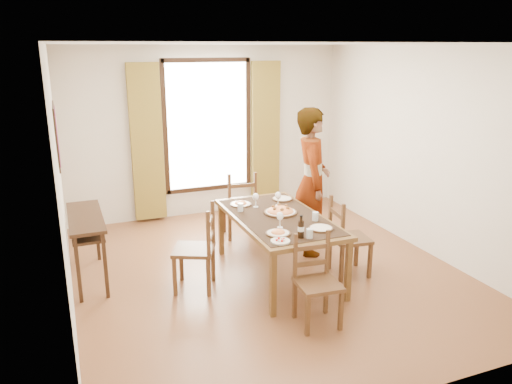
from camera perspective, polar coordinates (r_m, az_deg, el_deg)
name	(u,v)px	position (r m, az deg, el deg)	size (l,w,h in m)	color
ground	(267,272)	(6.23, 1.26, -9.10)	(5.00, 5.00, 0.00)	brown
room_shell	(263,147)	(5.85, 0.82, 5.17)	(4.60, 5.10, 2.74)	beige
console_table	(86,225)	(6.11, -18.87, -3.59)	(0.38, 1.20, 0.80)	#321B10
dining_table	(278,221)	(5.89, 2.59, -3.34)	(1.00, 1.84, 0.76)	brown
chair_west	(197,251)	(5.69, -6.77, -6.67)	(0.58, 0.58, 1.00)	#50331A
chair_north	(240,206)	(7.19, -1.86, -1.62)	(0.48, 0.48, 0.99)	#50331A
chair_south	(317,284)	(5.03, 6.94, -10.35)	(0.44, 0.44, 0.91)	#50331A
chair_east	(348,239)	(6.11, 10.42, -5.36)	(0.47, 0.47, 0.96)	#50331A
man	(312,182)	(6.56, 6.40, 1.18)	(0.70, 0.83, 1.94)	gray
plate_sw	(278,232)	(5.31, 2.54, -4.57)	(0.27, 0.27, 0.05)	silver
plate_se	(321,227)	(5.49, 7.43, -3.96)	(0.27, 0.27, 0.05)	silver
plate_nw	(241,203)	(6.26, -1.75, -1.26)	(0.27, 0.27, 0.05)	silver
plate_ne	(282,198)	(6.49, 3.01, -0.64)	(0.27, 0.27, 0.05)	silver
pasta_platter	(280,209)	(5.95, 2.81, -2.00)	(0.40, 0.40, 0.10)	#B34516
caprese_plate	(280,240)	(5.11, 2.80, -5.50)	(0.20, 0.20, 0.04)	silver
wine_glass_a	(280,220)	(5.47, 2.76, -3.20)	(0.08, 0.08, 0.18)	white
wine_glass_b	(278,199)	(6.21, 2.54, -0.78)	(0.08, 0.08, 0.18)	white
wine_glass_c	(256,200)	(6.15, -0.03, -0.93)	(0.08, 0.08, 0.18)	white
tumbler_a	(315,216)	(5.74, 6.79, -2.78)	(0.07, 0.07, 0.10)	silver
tumbler_b	(240,207)	(6.03, -1.79, -1.74)	(0.07, 0.07, 0.10)	silver
tumbler_c	(310,233)	(5.23, 6.15, -4.73)	(0.07, 0.07, 0.10)	silver
wine_bottle	(301,226)	(5.20, 5.17, -3.95)	(0.07, 0.07, 0.25)	black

